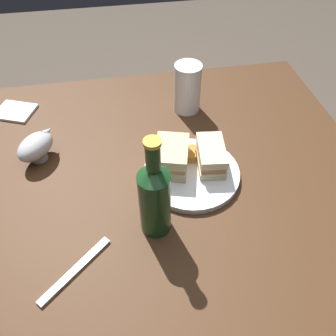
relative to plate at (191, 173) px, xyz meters
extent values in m
plane|color=#4C4238|center=(0.12, -0.02, -0.76)|extent=(6.00, 6.00, 0.00)
cube|color=#422816|center=(0.12, -0.02, -0.38)|extent=(1.17, 0.94, 0.75)
cylinder|color=white|center=(0.00, 0.00, 0.00)|extent=(0.24, 0.24, 0.02)
cube|color=beige|center=(-0.05, -0.01, 0.02)|extent=(0.08, 0.12, 0.02)
cube|color=#B27A4C|center=(-0.05, -0.01, 0.04)|extent=(0.07, 0.11, 0.02)
cube|color=beige|center=(-0.05, -0.01, 0.06)|extent=(0.08, 0.12, 0.02)
cube|color=#CCB284|center=(0.05, -0.03, 0.02)|extent=(0.11, 0.13, 0.03)
cube|color=#B27A4C|center=(0.05, -0.03, 0.04)|extent=(0.10, 0.12, 0.01)
cube|color=#CCB284|center=(0.05, -0.03, 0.06)|extent=(0.11, 0.13, 0.03)
cube|color=#AD702D|center=(-0.01, -0.05, 0.02)|extent=(0.05, 0.05, 0.02)
cube|color=#B77F33|center=(0.01, -0.05, 0.02)|extent=(0.05, 0.03, 0.02)
cube|color=gold|center=(0.02, -0.06, 0.02)|extent=(0.05, 0.03, 0.02)
cube|color=#B77F33|center=(-0.01, -0.04, 0.02)|extent=(0.02, 0.04, 0.02)
cube|color=#B77F33|center=(0.00, -0.06, 0.02)|extent=(0.05, 0.05, 0.02)
cube|color=#B77F33|center=(0.05, -0.06, 0.02)|extent=(0.04, 0.05, 0.02)
cylinder|color=white|center=(-0.05, -0.27, 0.07)|extent=(0.08, 0.08, 0.15)
cylinder|color=#C67014|center=(-0.05, -0.27, 0.03)|extent=(0.07, 0.07, 0.07)
cylinder|color=#B7B7BC|center=(0.38, -0.13, 0.00)|extent=(0.04, 0.04, 0.02)
ellipsoid|color=#B7B7BC|center=(0.38, -0.13, 0.04)|extent=(0.12, 0.13, 0.06)
ellipsoid|color=#381E0F|center=(0.38, -0.13, 0.04)|extent=(0.10, 0.10, 0.02)
cone|color=#B7B7BC|center=(0.35, -0.17, 0.05)|extent=(0.04, 0.04, 0.02)
cylinder|color=#19421E|center=(0.11, 0.13, 0.07)|extent=(0.07, 0.07, 0.17)
cone|color=#19421E|center=(0.11, 0.13, 0.17)|extent=(0.07, 0.07, 0.02)
cylinder|color=#19421E|center=(0.11, 0.13, 0.21)|extent=(0.03, 0.03, 0.06)
cylinder|color=gold|center=(0.11, 0.13, 0.25)|extent=(0.03, 0.03, 0.01)
cube|color=white|center=(0.47, -0.35, 0.00)|extent=(0.14, 0.12, 0.01)
cube|color=silver|center=(0.29, 0.21, 0.00)|extent=(0.15, 0.13, 0.01)
camera|label=1|loc=(0.16, 0.55, 0.64)|focal=36.33mm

